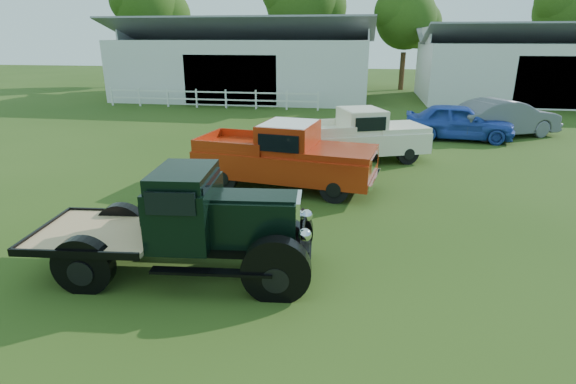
% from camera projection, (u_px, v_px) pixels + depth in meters
% --- Properties ---
extents(ground, '(120.00, 120.00, 0.00)m').
position_uv_depth(ground, '(270.00, 256.00, 9.57)').
color(ground, '#233D0F').
extents(shed_left, '(18.80, 10.20, 5.60)m').
position_uv_depth(shed_left, '(248.00, 59.00, 33.96)').
color(shed_left, silver).
rests_on(shed_left, ground).
extents(shed_right, '(16.80, 9.20, 5.20)m').
position_uv_depth(shed_right, '(540.00, 64.00, 31.72)').
color(shed_right, silver).
rests_on(shed_right, ground).
extents(fence_rail, '(14.20, 0.16, 1.20)m').
position_uv_depth(fence_rail, '(211.00, 99.00, 29.25)').
color(fence_rail, white).
rests_on(fence_rail, ground).
extents(tree_a, '(6.30, 6.30, 10.50)m').
position_uv_depth(tree_a, '(150.00, 27.00, 41.38)').
color(tree_a, '#1F3D0C').
rests_on(tree_a, ground).
extents(tree_b, '(6.90, 6.90, 11.50)m').
position_uv_depth(tree_b, '(302.00, 21.00, 39.99)').
color(tree_b, '#1F3D0C').
rests_on(tree_b, ground).
extents(tree_c, '(5.40, 5.40, 9.00)m').
position_uv_depth(tree_c, '(405.00, 36.00, 38.08)').
color(tree_c, '#1F3D0C').
rests_on(tree_c, ground).
extents(tree_d, '(6.00, 6.00, 10.00)m').
position_uv_depth(tree_d, '(567.00, 29.00, 36.84)').
color(tree_d, '#1F3D0C').
rests_on(tree_d, ground).
extents(vintage_flatbed, '(5.53, 2.61, 2.12)m').
position_uv_depth(vintage_flatbed, '(182.00, 222.00, 8.62)').
color(vintage_flatbed, black).
rests_on(vintage_flatbed, ground).
extents(red_pickup, '(5.86, 2.99, 2.04)m').
position_uv_depth(red_pickup, '(285.00, 155.00, 13.65)').
color(red_pickup, '#A5280D').
rests_on(red_pickup, ground).
extents(white_pickup, '(5.58, 3.79, 1.91)m').
position_uv_depth(white_pickup, '(358.00, 136.00, 16.62)').
color(white_pickup, silver).
rests_on(white_pickup, ground).
extents(misc_car_blue, '(4.89, 2.41, 1.61)m').
position_uv_depth(misc_car_blue, '(459.00, 122.00, 20.20)').
color(misc_car_blue, '#2343A9').
rests_on(misc_car_blue, ground).
extents(misc_car_grey, '(5.49, 3.92, 1.72)m').
position_uv_depth(misc_car_grey, '(504.00, 118.00, 20.83)').
color(misc_car_grey, '#595B63').
rests_on(misc_car_grey, ground).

